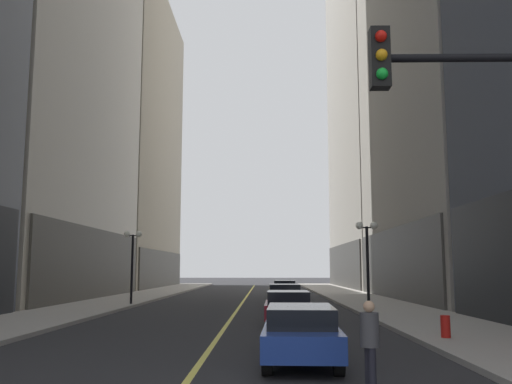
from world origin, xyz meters
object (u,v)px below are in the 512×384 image
at_px(street_lamp_left_far, 133,251).
at_px(street_lamp_right_mid, 367,246).
at_px(car_grey, 284,295).
at_px(car_blue, 301,332).
at_px(car_maroon, 288,306).
at_px(fire_hydrant_right, 446,329).
at_px(car_navy, 285,288).
at_px(pedestrian_with_orange_bag, 370,339).

relative_size(street_lamp_left_far, street_lamp_right_mid, 1.00).
relative_size(car_grey, street_lamp_left_far, 0.95).
xyz_separation_m(car_blue, car_maroon, (0.06, 8.82, -0.00)).
xyz_separation_m(car_grey, street_lamp_right_mid, (3.82, -5.50, 2.54)).
bearing_deg(fire_hydrant_right, car_grey, 105.84).
height_order(street_lamp_left_far, fire_hydrant_right, street_lamp_left_far).
bearing_deg(street_lamp_right_mid, fire_hydrant_right, -87.06).
distance_m(car_grey, fire_hydrant_right, 15.83).
relative_size(car_navy, fire_hydrant_right, 5.86).
bearing_deg(street_lamp_left_far, car_navy, 45.80).
relative_size(car_maroon, fire_hydrant_right, 5.18).
bearing_deg(car_maroon, pedestrian_with_orange_bag, -85.16).
relative_size(street_lamp_left_far, fire_hydrant_right, 5.54).
distance_m(pedestrian_with_orange_bag, street_lamp_left_far, 24.89).
xyz_separation_m(car_grey, fire_hydrant_right, (4.32, -15.23, -0.32)).
distance_m(car_grey, street_lamp_right_mid, 7.16).
xyz_separation_m(car_blue, street_lamp_right_mid, (4.04, 13.39, 2.54)).
xyz_separation_m(car_navy, pedestrian_with_orange_bag, (0.44, -32.40, 0.21)).
relative_size(car_blue, street_lamp_left_far, 1.08).
bearing_deg(car_blue, fire_hydrant_right, 38.86).
xyz_separation_m(pedestrian_with_orange_bag, street_lamp_right_mid, (2.98, 16.43, 2.33)).
bearing_deg(pedestrian_with_orange_bag, fire_hydrant_right, 62.56).
xyz_separation_m(car_maroon, street_lamp_left_far, (-8.82, 10.89, 2.54)).
relative_size(pedestrian_with_orange_bag, street_lamp_left_far, 0.36).
xyz_separation_m(car_navy, street_lamp_right_mid, (3.42, -15.97, 2.54)).
distance_m(car_blue, street_lamp_left_far, 21.72).
xyz_separation_m(car_maroon, pedestrian_with_orange_bag, (1.00, -11.86, 0.21)).
height_order(street_lamp_left_far, street_lamp_right_mid, same).
relative_size(car_blue, car_maroon, 1.15).
bearing_deg(street_lamp_right_mid, car_grey, 124.79).
bearing_deg(fire_hydrant_right, street_lamp_left_far, 129.64).
bearing_deg(street_lamp_left_far, pedestrian_with_orange_bag, -66.65).
height_order(car_blue, car_grey, same).
bearing_deg(fire_hydrant_right, street_lamp_right_mid, 92.94).
distance_m(car_blue, fire_hydrant_right, 5.84).
bearing_deg(street_lamp_left_far, car_maroon, -51.00).
bearing_deg(car_grey, car_maroon, -90.92).
bearing_deg(car_grey, car_navy, 87.79).
bearing_deg(car_maroon, street_lamp_left_far, 129.00).
relative_size(car_blue, fire_hydrant_right, 5.97).
distance_m(car_blue, car_maroon, 8.82).
relative_size(car_maroon, car_navy, 0.88).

